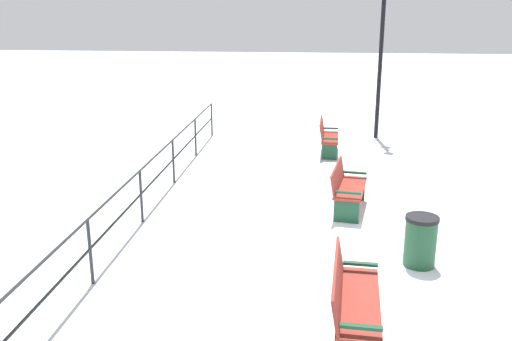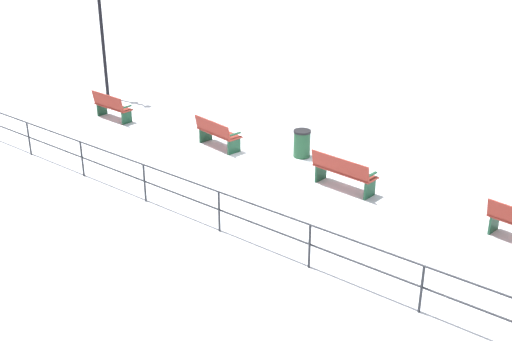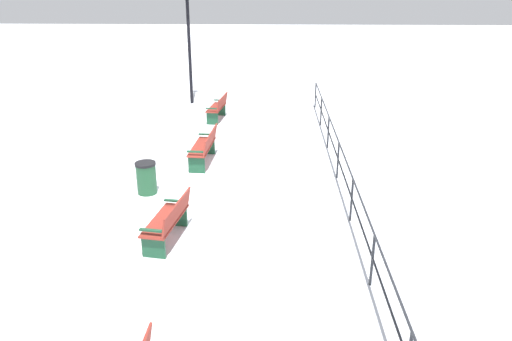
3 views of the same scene
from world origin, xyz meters
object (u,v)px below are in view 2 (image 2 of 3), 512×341
trash_bin (302,143)px  bench_fourth (111,106)px  bench_third (217,133)px  lamppost_middle (100,6)px  bench_second (343,172)px

trash_bin → bench_fourth: bearing=100.9°
bench_third → bench_fourth: bench_fourth is taller
lamppost_middle → bench_fourth: bearing=-126.2°
bench_third → bench_fourth: (-0.29, 4.33, 0.01)m
bench_second → trash_bin: bench_second is taller
bench_second → trash_bin: size_ratio=2.21×
lamppost_middle → trash_bin: lamppost_middle is taller
bench_second → bench_fourth: 8.67m
trash_bin → bench_third: bearing=113.1°
bench_fourth → trash_bin: bearing=-77.2°
bench_second → trash_bin: 2.35m
bench_second → lamppost_middle: lamppost_middle is taller
bench_second → lamppost_middle: (1.37, 10.71, 2.73)m
lamppost_middle → trash_bin: bearing=-91.5°
bench_third → lamppost_middle: (1.20, 6.37, 2.77)m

